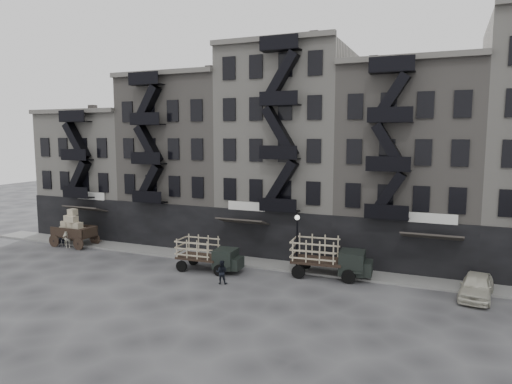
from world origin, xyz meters
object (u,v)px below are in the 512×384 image
at_px(horse, 64,238).
at_px(car_east, 476,286).
at_px(pedestrian_west, 61,238).
at_px(stake_truck_west, 208,252).
at_px(pedestrian_mid, 222,272).
at_px(wagon, 73,225).
at_px(stake_truck_east, 329,255).

xyz_separation_m(horse, car_east, (33.26, 0.11, -0.04)).
bearing_deg(pedestrian_west, stake_truck_west, -52.46).
distance_m(horse, stake_truck_west, 15.32).
xyz_separation_m(car_east, pedestrian_mid, (-15.71, -3.64, 0.04)).
distance_m(car_east, pedestrian_mid, 16.12).
distance_m(wagon, stake_truck_west, 15.01).
relative_size(horse, car_east, 0.42).
bearing_deg(stake_truck_west, car_east, 1.84).
bearing_deg(horse, stake_truck_west, -71.89).
height_order(car_east, pedestrian_mid, pedestrian_mid).
relative_size(wagon, stake_truck_west, 0.80).
distance_m(stake_truck_west, pedestrian_west, 15.79).
distance_m(stake_truck_east, pedestrian_mid, 7.65).
height_order(horse, stake_truck_east, stake_truck_east).
height_order(pedestrian_west, pedestrian_mid, pedestrian_mid).
relative_size(wagon, stake_truck_east, 0.69).
relative_size(stake_truck_west, pedestrian_mid, 3.07).
height_order(wagon, car_east, wagon).
bearing_deg(pedestrian_mid, pedestrian_west, -26.64).
bearing_deg(stake_truck_west, wagon, 169.99).
distance_m(wagon, pedestrian_west, 1.51).
bearing_deg(pedestrian_west, pedestrian_mid, -58.96).
relative_size(horse, wagon, 0.48).
bearing_deg(car_east, stake_truck_west, -167.92).
distance_m(horse, pedestrian_mid, 17.91).
bearing_deg(car_east, pedestrian_west, -172.25).
bearing_deg(stake_truck_east, horse, 177.58).
bearing_deg(pedestrian_mid, stake_truck_east, -161.03).
xyz_separation_m(wagon, pedestrian_west, (-0.84, -0.60, -1.10)).
height_order(stake_truck_west, stake_truck_east, stake_truck_east).
distance_m(stake_truck_west, pedestrian_mid, 3.29).
height_order(car_east, pedestrian_west, pedestrian_west).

